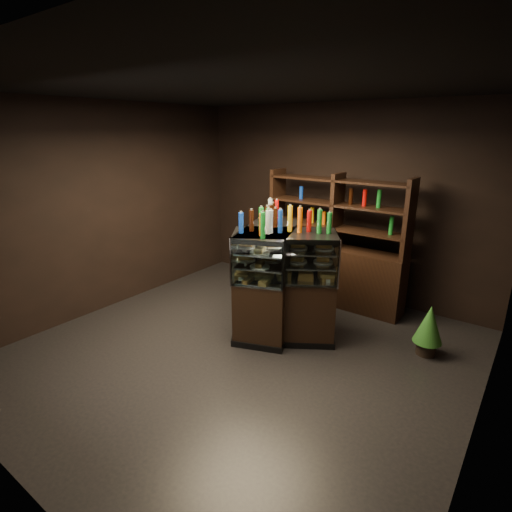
# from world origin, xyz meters

# --- Properties ---
(ground) EXTENTS (5.00, 5.00, 0.00)m
(ground) POSITION_xyz_m (0.00, 0.00, 0.00)
(ground) COLOR black
(ground) RESTS_ON ground
(room_shell) EXTENTS (5.02, 5.02, 3.01)m
(room_shell) POSITION_xyz_m (0.00, 0.00, 1.94)
(room_shell) COLOR black
(room_shell) RESTS_ON ground
(display_case) EXTENTS (1.53, 1.44, 1.41)m
(display_case) POSITION_xyz_m (0.03, 0.69, 0.47)
(display_case) COLOR black
(display_case) RESTS_ON ground
(food_display) EXTENTS (1.13, 1.19, 0.44)m
(food_display) POSITION_xyz_m (0.03, 0.69, 1.08)
(food_display) COLOR #DB954E
(food_display) RESTS_ON display_case
(bottles_top) EXTENTS (0.97, 1.05, 0.30)m
(bottles_top) POSITION_xyz_m (0.03, 0.70, 1.55)
(bottles_top) COLOR #147223
(bottles_top) RESTS_ON display_case
(potted_conifer) EXTENTS (0.34, 0.34, 0.72)m
(potted_conifer) POSITION_xyz_m (1.81, 1.29, 0.41)
(potted_conifer) COLOR black
(potted_conifer) RESTS_ON ground
(back_shelving) EXTENTS (2.17, 0.43, 2.00)m
(back_shelving) POSITION_xyz_m (0.19, 2.05, 0.62)
(back_shelving) COLOR black
(back_shelving) RESTS_ON ground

